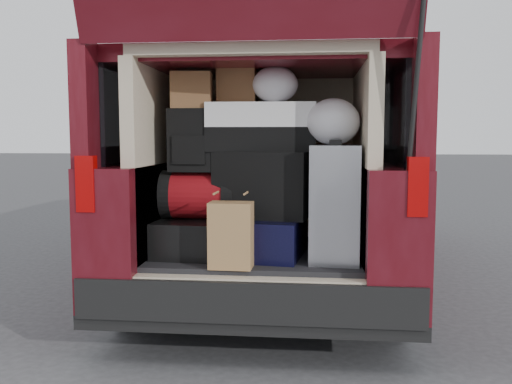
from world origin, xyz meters
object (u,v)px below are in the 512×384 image
navy_hardshell (266,236)px  twotone_duffel (261,127)px  kraft_bag (231,235)px  black_soft_case (263,184)px  silver_roller (335,203)px  red_duffel (199,195)px  backpack (191,140)px  black_hardshell (193,236)px

navy_hardshell → twotone_duffel: bearing=120.0°
navy_hardshell → kraft_bag: kraft_bag is taller
kraft_bag → twotone_duffel: twotone_duffel is taller
black_soft_case → twotone_duffel: (-0.02, 0.05, 0.34)m
black_soft_case → kraft_bag: bearing=-102.8°
navy_hardshell → twotone_duffel: size_ratio=0.82×
silver_roller → red_duffel: (-0.83, 0.09, 0.03)m
silver_roller → twotone_duffel: bearing=165.4°
navy_hardshell → twotone_duffel: (-0.03, 0.08, 0.66)m
black_soft_case → backpack: 0.51m
navy_hardshell → kraft_bag: (-0.16, -0.33, 0.07)m
backpack → twotone_duffel: bearing=12.1°
black_hardshell → twotone_duffel: twotone_duffel is taller
red_duffel → black_soft_case: black_soft_case is taller
navy_hardshell → red_duffel: red_duffel is taller
kraft_bag → navy_hardshell: bearing=65.7°
red_duffel → twotone_duffel: (0.38, 0.05, 0.41)m
black_hardshell → silver_roller: size_ratio=0.81×
twotone_duffel → silver_roller: bearing=-19.4°
silver_roller → backpack: bearing=179.3°
kraft_bag → black_soft_case: black_soft_case is taller
red_duffel → twotone_duffel: bearing=6.1°
silver_roller → black_soft_case: 0.45m
twotone_duffel → navy_hardshell: bearing=-69.2°
black_hardshell → kraft_bag: 0.46m
navy_hardshell → kraft_bag: bearing=-108.7°
twotone_duffel → black_soft_case: bearing=-74.3°
silver_roller → backpack: 0.94m
backpack → twotone_duffel: (0.42, 0.09, 0.08)m
black_hardshell → kraft_bag: size_ratio=1.49×
twotone_duffel → kraft_bag: bearing=-109.4°
black_hardshell → navy_hardshell: bearing=1.2°
backpack → kraft_bag: bearing=-48.0°
black_hardshell → red_duffel: size_ratio=1.20×
black_hardshell → twotone_duffel: 0.79m
kraft_bag → twotone_duffel: 0.73m
red_duffel → backpack: 0.34m
kraft_bag → red_duffel: 0.48m
silver_roller → kraft_bag: bearing=-151.9°
silver_roller → red_duffel: silver_roller is taller
silver_roller → backpack: (-0.86, 0.05, 0.36)m
backpack → black_soft_case: bearing=4.8°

